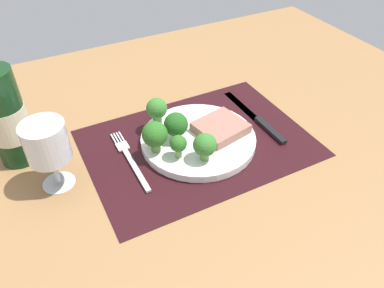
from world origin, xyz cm
name	(u,v)px	position (x,y,z in cm)	size (l,w,h in cm)	color
ground_plane	(198,149)	(0.00, 0.00, -1.50)	(140.00, 110.00, 3.00)	#996D42
placemat	(198,143)	(0.00, 0.00, 0.15)	(46.19, 32.93, 0.30)	black
plate	(198,139)	(0.00, 0.00, 1.10)	(24.10, 24.10, 1.60)	white
steak	(221,128)	(4.95, -0.70, 2.91)	(9.69, 8.89, 2.01)	#9E6B5B
broccoli_near_fork	(205,145)	(-2.23, -6.72, 5.32)	(4.57, 4.57, 5.83)	#5B8942
broccoli_near_steak	(178,144)	(-6.44, -3.89, 5.11)	(3.33, 3.33, 5.05)	#6B994C
broccoli_back_left	(157,109)	(-5.74, 8.02, 5.67)	(4.48, 4.48, 6.24)	#5B8942
broccoli_center	(176,125)	(-4.39, 1.38, 5.58)	(4.92, 4.92, 6.20)	#6B994C
broccoli_front_edge	(156,136)	(-9.60, -0.41, 5.81)	(5.09, 5.09, 6.62)	#5B8942
fork	(130,159)	(-14.75, 1.42, 0.55)	(2.40, 19.20, 0.50)	silver
knife	(258,119)	(15.78, 0.53, 0.60)	(1.80, 23.00, 0.80)	black
wine_bottle	(6,115)	(-33.93, 12.64, 10.41)	(7.50, 7.50, 29.84)	#143819
wine_glass	(47,145)	(-28.77, 1.73, 9.33)	(7.65, 7.65, 13.67)	silver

